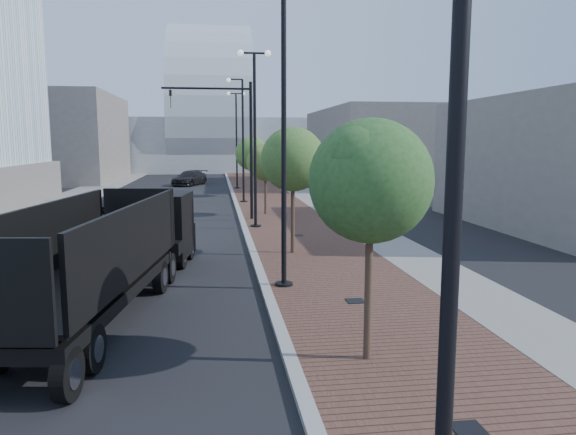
{
  "coord_description": "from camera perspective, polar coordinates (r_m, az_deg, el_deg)",
  "views": [
    {
      "loc": [
        -1.5,
        -6.54,
        4.65
      ],
      "look_at": [
        1.0,
        12.0,
        2.0
      ],
      "focal_mm": 33.71,
      "sensor_mm": 36.0,
      "label": 1
    }
  ],
  "objects": [
    {
      "name": "west_sidewalk",
      "position": [
        48.16,
        -21.47,
        2.03
      ],
      "size": [
        4.0,
        140.0,
        0.12
      ],
      "primitive_type": "cube",
      "color": "slate",
      "rests_on": "ground"
    },
    {
      "name": "streetlight_2",
      "position": [
        28.62,
        -3.51,
        8.39
      ],
      "size": [
        1.72,
        0.56,
        9.28
      ],
      "color": "black",
      "rests_on": "ground"
    },
    {
      "name": "streetlight_1",
      "position": [
        16.66,
        -0.83,
        7.0
      ],
      "size": [
        1.44,
        0.56,
        9.21
      ],
      "color": "black",
      "rests_on": "ground"
    },
    {
      "name": "traffic_mast",
      "position": [
        31.57,
        -5.57,
        8.63
      ],
      "size": [
        5.09,
        0.2,
        8.0
      ],
      "color": "black",
      "rests_on": "ground"
    },
    {
      "name": "dark_car_far",
      "position": [
        58.39,
        -10.34,
        4.12
      ],
      "size": [
        4.1,
        5.74,
        1.54
      ],
      "primitive_type": "imported",
      "rotation": [
        0.0,
        0.0,
        -0.41
      ],
      "color": "black",
      "rests_on": "ground"
    },
    {
      "name": "streetlight_4",
      "position": [
        52.58,
        -5.45,
        8.21
      ],
      "size": [
        1.72,
        0.56,
        9.28
      ],
      "color": "black",
      "rests_on": "ground"
    },
    {
      "name": "commercial_block_ne",
      "position": [
        59.19,
        9.59,
        7.32
      ],
      "size": [
        12.0,
        22.0,
        8.0
      ],
      "primitive_type": "cube",
      "color": "#625C58",
      "rests_on": "ground"
    },
    {
      "name": "utility_cover_0",
      "position": [
        9.62,
        18.49,
        -20.4
      ],
      "size": [
        0.5,
        0.5,
        0.02
      ],
      "primitive_type": "cube",
      "color": "black",
      "rests_on": "sidewalk"
    },
    {
      "name": "streetlight_3",
      "position": [
        40.59,
        -4.92,
        7.6
      ],
      "size": [
        1.44,
        0.56,
        9.21
      ],
      "color": "black",
      "rests_on": "ground"
    },
    {
      "name": "utility_cover_1",
      "position": [
        15.72,
        7.11,
        -8.71
      ],
      "size": [
        0.5,
        0.5,
        0.02
      ],
      "primitive_type": "cube",
      "color": "black",
      "rests_on": "sidewalk"
    },
    {
      "name": "streetlight_0",
      "position": [
        5.01,
        17.4,
        9.65
      ],
      "size": [
        1.72,
        0.56,
        9.28
      ],
      "color": "black",
      "rests_on": "ground"
    },
    {
      "name": "pedestrian",
      "position": [
        27.25,
        8.3,
        -0.03
      ],
      "size": [
        0.73,
        0.6,
        1.71
      ],
      "primitive_type": "imported",
      "rotation": [
        0.0,
        0.0,
        3.49
      ],
      "color": "black",
      "rests_on": "ground"
    },
    {
      "name": "tree_1",
      "position": [
        21.81,
        0.62,
        6.14
      ],
      "size": [
        2.6,
        2.59,
        5.23
      ],
      "color": "#382619",
      "rests_on": "ground"
    },
    {
      "name": "concrete_strip",
      "position": [
        47.4,
        1.71,
        2.5
      ],
      "size": [
        2.4,
        140.0,
        0.13
      ],
      "primitive_type": "cube",
      "color": "slate",
      "rests_on": "ground"
    },
    {
      "name": "sidewalk",
      "position": [
        47.03,
        -1.54,
        2.46
      ],
      "size": [
        7.0,
        140.0,
        0.12
      ],
      "primitive_type": "cube",
      "color": "#4C2D23",
      "rests_on": "ground"
    },
    {
      "name": "tree_2",
      "position": [
        33.74,
        -2.34,
        5.81
      ],
      "size": [
        2.36,
        2.31,
        4.5
      ],
      "color": "#382619",
      "rests_on": "ground"
    },
    {
      "name": "white_sedan",
      "position": [
        25.13,
        -14.95,
        -1.22
      ],
      "size": [
        1.85,
        4.46,
        1.44
      ],
      "primitive_type": "imported",
      "rotation": [
        0.0,
        0.0,
        -0.08
      ],
      "color": "white",
      "rests_on": "ground"
    },
    {
      "name": "convention_center",
      "position": [
        91.55,
        -8.09,
        8.83
      ],
      "size": [
        50.0,
        30.0,
        50.0
      ],
      "color": "#9EA4A8",
      "rests_on": "ground"
    },
    {
      "name": "curb",
      "position": [
        46.79,
        -5.81,
        2.4
      ],
      "size": [
        0.3,
        140.0,
        0.14
      ],
      "primitive_type": "cube",
      "color": "gray",
      "rests_on": "ground"
    },
    {
      "name": "dark_car_mid",
      "position": [
        38.15,
        -17.22,
        1.65
      ],
      "size": [
        3.51,
        4.98,
        1.26
      ],
      "primitive_type": "imported",
      "rotation": [
        0.0,
        0.0,
        -0.35
      ],
      "color": "black",
      "rests_on": "ground"
    },
    {
      "name": "tree_0",
      "position": [
        11.05,
        8.9,
        3.77
      ],
      "size": [
        2.55,
        2.53,
        5.12
      ],
      "color": "#382619",
      "rests_on": "ground"
    },
    {
      "name": "utility_cover_2",
      "position": [
        26.23,
        0.99,
        -1.86
      ],
      "size": [
        0.5,
        0.5,
        0.02
      ],
      "primitive_type": "cube",
      "color": "black",
      "rests_on": "sidewalk"
    },
    {
      "name": "dump_truck",
      "position": [
        17.7,
        -16.05,
        -3.11
      ],
      "size": [
        4.03,
        13.5,
        3.12
      ],
      "rotation": [
        0.0,
        0.0,
        -0.14
      ],
      "color": "black",
      "rests_on": "ground"
    },
    {
      "name": "commercial_block_nw",
      "position": [
        69.07,
        -23.44,
        7.69
      ],
      "size": [
        14.0,
        20.0,
        10.0
      ],
      "primitive_type": "cube",
      "color": "#605A56",
      "rests_on": "ground"
    },
    {
      "name": "tree_3",
      "position": [
        45.69,
        -3.76,
        6.72
      ],
      "size": [
        2.82,
        2.82,
        5.01
      ],
      "color": "#382619",
      "rests_on": "ground"
    }
  ]
}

